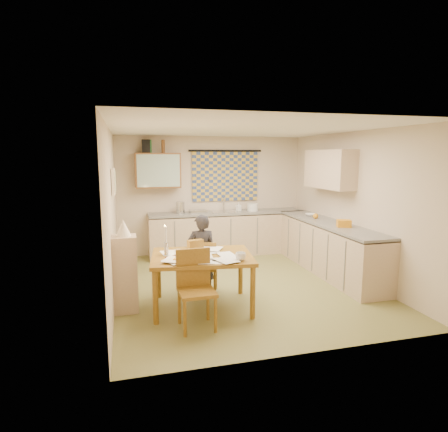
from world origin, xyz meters
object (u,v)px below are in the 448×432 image
object	(u,v)px
counter_right	(328,248)
stove	(363,264)
counter_back	(227,233)
shelf_stand	(125,274)
dining_table	(202,281)
person	(202,254)
chair_far	(205,277)

from	to	relation	value
counter_right	stove	size ratio (longest dim) A/B	3.36
counter_back	shelf_stand	distance (m)	3.32
dining_table	person	distance (m)	0.61
counter_right	dining_table	distance (m)	2.71
counter_right	stove	distance (m)	1.05
person	shelf_stand	xyz separation A→B (m)	(-1.13, -0.42, -0.09)
person	shelf_stand	world-z (taller)	person
shelf_stand	stove	bearing A→B (deg)	-2.63
person	shelf_stand	distance (m)	1.21
counter_back	counter_right	world-z (taller)	same
dining_table	counter_right	bearing A→B (deg)	29.24
counter_right	shelf_stand	bearing A→B (deg)	-165.98
counter_right	stove	xyz separation A→B (m)	(0.00, -1.05, -0.01)
counter_back	dining_table	bearing A→B (deg)	-111.86
person	stove	bearing A→B (deg)	171.96
counter_right	person	xyz separation A→B (m)	(-2.41, -0.46, 0.16)
stove	chair_far	distance (m)	2.44
counter_right	dining_table	world-z (taller)	counter_right
counter_back	dining_table	size ratio (longest dim) A/B	2.24
chair_far	person	distance (m)	0.36
counter_back	counter_right	size ratio (longest dim) A/B	1.12
stove	shelf_stand	bearing A→B (deg)	177.37
person	counter_right	bearing A→B (deg)	-163.57
person	shelf_stand	size ratio (longest dim) A/B	1.17
stove	counter_right	bearing A→B (deg)	90.00
chair_far	shelf_stand	distance (m)	1.27
dining_table	person	bearing A→B (deg)	86.69
counter_back	person	distance (m)	2.36
counter_back	stove	bearing A→B (deg)	-62.31
stove	person	size ratio (longest dim) A/B	0.72
person	counter_back	bearing A→B (deg)	-108.98
counter_right	person	bearing A→B (deg)	-169.15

